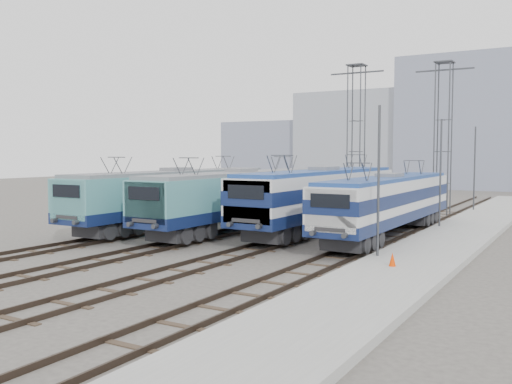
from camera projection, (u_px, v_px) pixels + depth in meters
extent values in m
plane|color=#514C47|center=(196.00, 252.00, 28.18)|extent=(160.00, 160.00, 0.00)
cube|color=#9E9E99|center=(444.00, 244.00, 29.88)|extent=(4.00, 70.00, 0.30)
cube|color=#111D48|center=(177.00, 206.00, 37.55)|extent=(2.89, 18.29, 0.61)
cube|color=teal|center=(177.00, 188.00, 37.47)|extent=(2.84, 18.29, 1.83)
cube|color=teal|center=(72.00, 200.00, 29.93)|extent=(2.62, 0.71, 2.07)
cube|color=slate|center=(177.00, 172.00, 37.40)|extent=(2.62, 17.56, 0.20)
cube|color=#262628|center=(110.00, 228.00, 32.36)|extent=(2.13, 3.66, 0.69)
cube|color=#262628|center=(228.00, 210.00, 42.84)|extent=(2.13, 3.66, 0.69)
cube|color=#111D48|center=(242.00, 208.00, 36.00)|extent=(2.88, 18.19, 0.61)
cube|color=teal|center=(242.00, 189.00, 35.92)|extent=(2.83, 18.19, 1.82)
cube|color=teal|center=(149.00, 203.00, 28.42)|extent=(2.60, 0.71, 2.06)
cube|color=slate|center=(242.00, 173.00, 35.85)|extent=(2.60, 17.47, 0.20)
cube|color=#262628|center=(182.00, 232.00, 30.84)|extent=(2.12, 3.64, 0.68)
cube|color=#262628|center=(286.00, 212.00, 41.27)|extent=(2.12, 3.64, 0.68)
cube|color=#111D48|center=(324.00, 208.00, 35.93)|extent=(2.97, 18.76, 0.63)
cube|color=silver|center=(324.00, 188.00, 35.84)|extent=(2.92, 18.76, 1.88)
cube|color=#111D48|center=(324.00, 189.00, 35.84)|extent=(2.96, 18.78, 0.73)
cube|color=silver|center=(250.00, 202.00, 28.11)|extent=(2.68, 0.73, 2.13)
cube|color=navy|center=(324.00, 172.00, 35.77)|extent=(2.68, 18.01, 0.21)
cube|color=#262628|center=(276.00, 232.00, 30.61)|extent=(2.19, 3.75, 0.70)
cube|color=#262628|center=(358.00, 211.00, 41.35)|extent=(2.19, 3.75, 0.70)
cube|color=#111D48|center=(389.00, 215.00, 32.87)|extent=(2.73, 17.26, 0.58)
cube|color=silver|center=(389.00, 195.00, 32.79)|extent=(2.68, 17.26, 1.73)
cube|color=#111D48|center=(389.00, 196.00, 32.79)|extent=(2.72, 17.28, 0.67)
cube|color=silver|center=(333.00, 210.00, 25.67)|extent=(2.47, 0.67, 1.96)
cube|color=navy|center=(390.00, 178.00, 32.72)|extent=(2.47, 16.57, 0.19)
cube|color=#262628|center=(353.00, 240.00, 27.97)|extent=(2.01, 3.45, 0.65)
cube|color=#262628|center=(415.00, 217.00, 37.86)|extent=(2.01, 3.45, 0.65)
cylinder|color=#3F4247|center=(347.00, 139.00, 46.48)|extent=(0.10, 0.10, 12.00)
cylinder|color=#3F4247|center=(360.00, 139.00, 45.92)|extent=(0.10, 0.10, 12.00)
cylinder|color=#3F4247|center=(352.00, 140.00, 47.43)|extent=(0.10, 0.10, 12.00)
cylinder|color=#3F4247|center=(365.00, 139.00, 46.87)|extent=(0.10, 0.10, 12.00)
cube|color=#3F4247|center=(357.00, 73.00, 46.30)|extent=(4.50, 0.12, 0.12)
cylinder|color=#3F4247|center=(434.00, 139.00, 44.91)|extent=(0.10, 0.10, 12.00)
cylinder|color=#3F4247|center=(449.00, 139.00, 44.35)|extent=(0.10, 0.10, 12.00)
cylinder|color=#3F4247|center=(437.00, 139.00, 45.85)|extent=(0.10, 0.10, 12.00)
cylinder|color=#3F4247|center=(452.00, 139.00, 45.29)|extent=(0.10, 0.10, 12.00)
cube|color=#3F4247|center=(444.00, 70.00, 44.73)|extent=(4.50, 0.12, 0.12)
cylinder|color=#3F4247|center=(378.00, 184.00, 25.30)|extent=(0.12, 0.12, 7.00)
cylinder|color=#3F4247|center=(440.00, 175.00, 35.61)|extent=(0.12, 0.12, 7.00)
cylinder|color=#3F4247|center=(474.00, 170.00, 45.93)|extent=(0.12, 0.12, 7.00)
cone|color=#F13900|center=(392.00, 259.00, 23.13)|extent=(0.28, 0.28, 0.56)
cube|color=#969CA9|center=(362.00, 139.00, 88.08)|extent=(18.00, 12.00, 14.00)
cube|color=gray|center=(487.00, 123.00, 78.82)|extent=(22.00, 14.00, 18.00)
cube|color=gray|center=(272.00, 152.00, 96.32)|extent=(14.00, 10.00, 10.00)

